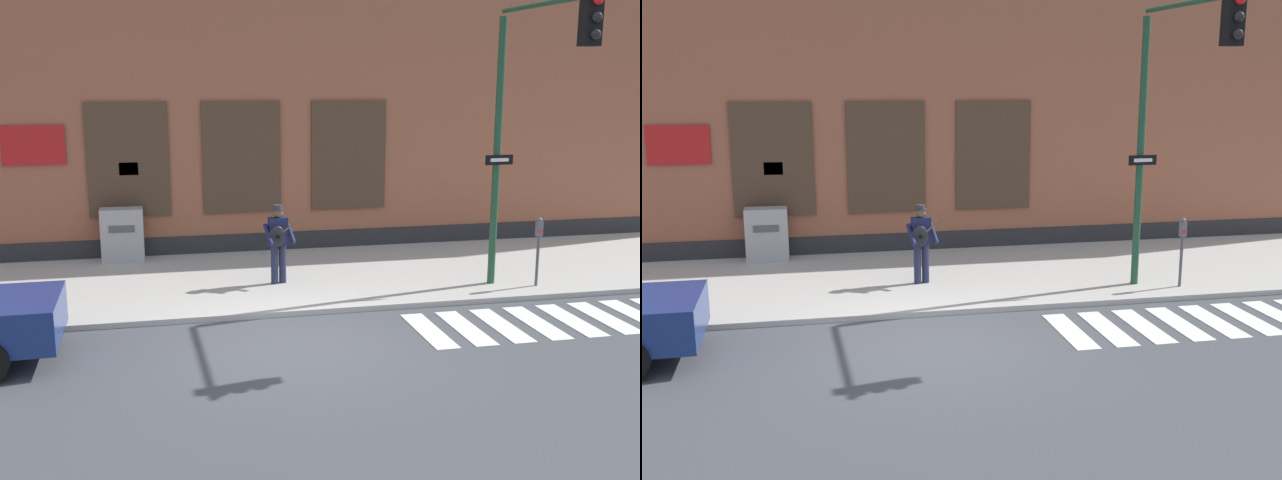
{
  "view_description": "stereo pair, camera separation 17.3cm",
  "coord_description": "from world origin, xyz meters",
  "views": [
    {
      "loc": [
        -2.05,
        -11.4,
        4.27
      ],
      "look_at": [
        0.88,
        1.92,
        1.36
      ],
      "focal_mm": 42.0,
      "sensor_mm": 36.0,
      "label": 1
    },
    {
      "loc": [
        -1.89,
        -11.44,
        4.27
      ],
      "look_at": [
        0.88,
        1.92,
        1.36
      ],
      "focal_mm": 42.0,
      "sensor_mm": 36.0,
      "label": 2
    }
  ],
  "objects": [
    {
      "name": "ground_plane",
      "position": [
        0.0,
        0.0,
        0.0
      ],
      "size": [
        160.0,
        160.0,
        0.0
      ],
      "primitive_type": "plane",
      "color": "#424449"
    },
    {
      "name": "sidewalk",
      "position": [
        0.0,
        4.2,
        0.05
      ],
      "size": [
        28.0,
        5.16,
        0.11
      ],
      "color": "#ADAAA3",
      "rests_on": "ground"
    },
    {
      "name": "building_backdrop",
      "position": [
        -0.0,
        8.77,
        4.07
      ],
      "size": [
        28.0,
        4.06,
        8.15
      ],
      "color": "#99563D",
      "rests_on": "ground"
    },
    {
      "name": "crosswalk",
      "position": [
        4.86,
        0.32,
        0.01
      ],
      "size": [
        5.2,
        1.9,
        0.01
      ],
      "color": "silver",
      "rests_on": "ground"
    },
    {
      "name": "busker",
      "position": [
        0.36,
        3.59,
        1.05
      ],
      "size": [
        0.75,
        0.58,
        1.66
      ],
      "color": "#1E233D",
      "rests_on": "sidewalk"
    },
    {
      "name": "traffic_light",
      "position": [
        4.77,
        1.49,
        3.95
      ],
      "size": [
        0.6,
        3.29,
        5.59
      ],
      "color": "#1E472D",
      "rests_on": "sidewalk"
    },
    {
      "name": "parking_meter",
      "position": [
        5.55,
        2.27,
        1.05
      ],
      "size": [
        0.13,
        0.11,
        1.44
      ],
      "color": "#47474C",
      "rests_on": "sidewalk"
    },
    {
      "name": "utility_box",
      "position": [
        -2.88,
        6.33,
        0.74
      ],
      "size": [
        0.97,
        0.54,
        1.26
      ],
      "color": "#9E9E9E",
      "rests_on": "sidewalk"
    }
  ]
}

